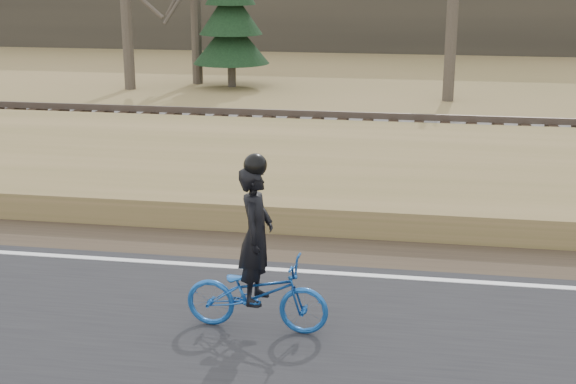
# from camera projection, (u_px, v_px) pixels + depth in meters

# --- Properties ---
(ground) EXTENTS (120.00, 120.00, 0.00)m
(ground) POSITION_uv_depth(u_px,v_px,m) (551.00, 297.00, 10.30)
(ground) COLOR olive
(ground) RESTS_ON ground
(edge_line) EXTENTS (120.00, 0.12, 0.01)m
(edge_line) POSITION_uv_depth(u_px,v_px,m) (549.00, 287.00, 10.47)
(edge_line) COLOR silver
(edge_line) RESTS_ON road
(shoulder) EXTENTS (120.00, 1.60, 0.04)m
(shoulder) POSITION_uv_depth(u_px,v_px,m) (539.00, 263.00, 11.43)
(shoulder) COLOR #473A2B
(shoulder) RESTS_ON ground
(embankment) EXTENTS (120.00, 5.00, 0.44)m
(embankment) POSITION_uv_depth(u_px,v_px,m) (518.00, 192.00, 14.22)
(embankment) COLOR olive
(embankment) RESTS_ON ground
(ballast) EXTENTS (120.00, 3.00, 0.45)m
(ballast) POSITION_uv_depth(u_px,v_px,m) (500.00, 145.00, 17.82)
(ballast) COLOR slate
(ballast) RESTS_ON ground
(railroad) EXTENTS (120.00, 2.40, 0.29)m
(railroad) POSITION_uv_depth(u_px,v_px,m) (501.00, 132.00, 17.73)
(railroad) COLOR black
(railroad) RESTS_ON ballast
(cyclist) EXTENTS (1.69, 0.65, 2.08)m
(cyclist) POSITION_uv_depth(u_px,v_px,m) (257.00, 275.00, 9.11)
(cyclist) COLOR #164B9B
(cyclist) RESTS_ON road
(conifer) EXTENTS (2.60, 2.60, 5.30)m
(conifer) POSITION_uv_depth(u_px,v_px,m) (231.00, 12.00, 26.94)
(conifer) COLOR #50483A
(conifer) RESTS_ON ground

